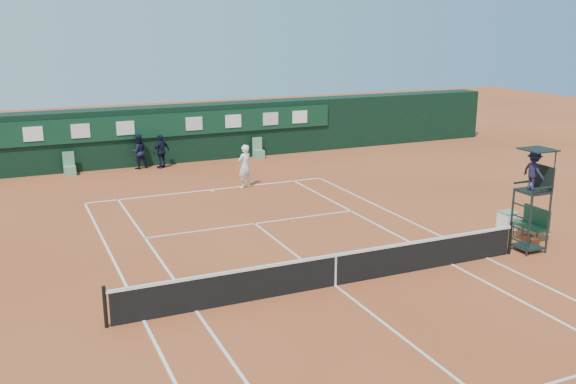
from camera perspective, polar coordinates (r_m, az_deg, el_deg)
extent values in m
plane|color=#B5532A|center=(18.63, 4.21, -8.30)|extent=(90.00, 90.00, 0.00)
cube|color=white|center=(29.09, -6.86, 0.20)|extent=(11.05, 0.08, 0.01)
cube|color=silver|center=(21.60, 17.22, -5.61)|extent=(0.08, 23.85, 0.01)
cube|color=white|center=(16.95, -12.71, -11.07)|extent=(0.08, 23.85, 0.01)
cube|color=silver|center=(20.76, 14.34, -6.24)|extent=(0.08, 23.85, 0.01)
cube|color=white|center=(17.22, -8.17, -10.41)|extent=(0.08, 23.85, 0.01)
cube|color=silver|center=(24.10, -2.97, -2.82)|extent=(8.31, 0.08, 0.01)
cube|color=silver|center=(18.63, 4.21, -8.28)|extent=(0.08, 12.88, 0.01)
cube|color=white|center=(28.95, -6.77, 0.13)|extent=(0.08, 0.30, 0.01)
cube|color=black|center=(18.46, 4.23, -7.02)|extent=(12.60, 0.04, 0.90)
cube|color=white|center=(18.28, 4.26, -5.62)|extent=(12.80, 0.06, 0.08)
cube|color=silver|center=(18.45, 4.23, -6.99)|extent=(0.06, 0.05, 0.92)
cylinder|color=black|center=(22.02, 19.13, -3.88)|extent=(0.10, 0.10, 1.10)
cylinder|color=black|center=(16.60, -15.95, -9.80)|extent=(0.10, 0.10, 1.10)
cube|color=black|center=(35.26, -10.27, 5.13)|extent=(40.00, 1.50, 3.00)
cube|color=#0E331F|center=(34.39, -9.99, 5.92)|extent=(18.00, 0.10, 1.20)
cube|color=white|center=(33.36, -21.72, 4.81)|extent=(0.90, 0.04, 0.70)
cube|color=silver|center=(33.51, -17.96, 5.18)|extent=(0.90, 0.04, 0.70)
cube|color=silver|center=(33.80, -14.25, 5.53)|extent=(0.90, 0.04, 0.70)
cube|color=silver|center=(34.58, -8.35, 6.03)|extent=(0.90, 0.04, 0.70)
cube|color=white|center=(35.23, -4.89, 6.29)|extent=(0.90, 0.04, 0.70)
cube|color=silver|center=(36.00, -1.56, 6.53)|extent=(0.90, 0.04, 0.70)
cube|color=white|center=(36.71, 1.06, 6.69)|extent=(0.90, 0.04, 0.70)
cube|color=#60946F|center=(33.38, -18.82, 1.80)|extent=(0.55, 0.50, 0.46)
cube|color=#588766|center=(33.48, -18.94, 2.83)|extent=(0.55, 0.06, 0.70)
cube|color=#649A74|center=(35.60, -2.62, 3.37)|extent=(0.55, 0.50, 0.46)
cube|color=#63976C|center=(35.70, -2.76, 4.33)|extent=(0.55, 0.06, 0.70)
cylinder|color=black|center=(21.87, 20.67, -2.91)|extent=(0.07, 0.07, 2.00)
cylinder|color=black|center=(22.41, 19.25, -2.36)|extent=(0.07, 0.07, 2.00)
cylinder|color=black|center=(22.42, 22.13, -2.63)|extent=(0.07, 0.07, 2.00)
cylinder|color=black|center=(22.95, 20.71, -2.10)|extent=(0.07, 0.07, 2.00)
cube|color=black|center=(22.14, 20.93, 0.08)|extent=(0.85, 0.85, 0.08)
cube|color=black|center=(22.33, 21.76, 1.20)|extent=(0.06, 0.85, 0.80)
cube|color=black|center=(21.81, 21.75, 0.35)|extent=(0.85, 0.05, 0.06)
cube|color=black|center=(22.38, 20.24, 0.85)|extent=(0.85, 0.05, 0.06)
cylinder|color=black|center=(21.96, 22.61, 2.11)|extent=(0.04, 0.04, 1.00)
cylinder|color=black|center=(22.50, 21.15, 2.54)|extent=(0.04, 0.04, 1.00)
cube|color=black|center=(21.89, 21.35, 3.53)|extent=(0.95, 0.95, 0.04)
cube|color=black|center=(22.66, 20.50, -4.55)|extent=(0.80, 0.80, 0.05)
cube|color=black|center=(22.32, 19.81, -4.10)|extent=(0.04, 0.80, 0.04)
cube|color=black|center=(22.20, 19.90, -3.13)|extent=(0.04, 0.80, 0.04)
cube|color=black|center=(22.08, 19.99, -2.14)|extent=(0.04, 0.80, 0.04)
cube|color=black|center=(21.97, 20.09, -1.14)|extent=(0.04, 0.80, 0.04)
imported|color=black|center=(21.95, 21.00, 1.77)|extent=(0.47, 0.82, 1.28)
cube|color=#1A4126|center=(23.88, 20.74, -2.84)|extent=(0.55, 1.20, 0.08)
cube|color=#194027|center=(23.95, 21.25, -1.96)|extent=(0.06, 1.20, 0.60)
cylinder|color=black|center=(23.43, 21.24, -3.85)|extent=(0.04, 0.04, 0.41)
cylinder|color=black|center=(23.74, 21.99, -3.69)|extent=(0.04, 0.04, 0.41)
cylinder|color=black|center=(24.17, 19.41, -3.12)|extent=(0.04, 0.04, 0.41)
cylinder|color=black|center=(24.47, 20.17, -2.98)|extent=(0.04, 0.04, 0.41)
cube|color=black|center=(23.35, 20.71, -4.05)|extent=(0.50, 0.77, 0.27)
cube|color=white|center=(24.77, 18.93, -2.42)|extent=(0.55, 0.55, 0.60)
cube|color=#5F9267|center=(24.68, 19.00, -1.71)|extent=(0.57, 0.57, 0.05)
sphere|color=#C9EF37|center=(24.18, 0.53, -2.66)|extent=(0.07, 0.07, 0.07)
imported|color=white|center=(29.14, -3.87, 2.29)|extent=(0.85, 0.71, 1.98)
imported|color=black|center=(33.83, -13.16, 3.52)|extent=(0.99, 0.84, 1.78)
imported|color=black|center=(33.71, -11.19, 3.57)|extent=(1.11, 0.84, 1.75)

